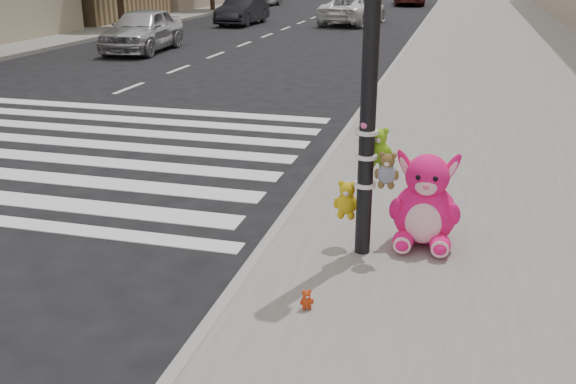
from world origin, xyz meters
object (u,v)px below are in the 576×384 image
(red_teddy, at_px, (307,299))
(car_dark_far, at_px, (243,10))
(car_silver_far, at_px, (143,30))
(pink_bunny, at_px, (425,206))
(car_white_near, at_px, (353,10))
(signal_pole, at_px, (370,100))

(red_teddy, xyz_separation_m, car_dark_far, (-9.30, 25.70, 0.44))
(red_teddy, xyz_separation_m, car_silver_far, (-9.53, 15.72, 0.50))
(pink_bunny, xyz_separation_m, car_white_near, (-5.02, 25.50, 0.10))
(signal_pole, height_order, car_silver_far, signal_pole)
(pink_bunny, xyz_separation_m, car_silver_far, (-10.43, 14.05, 0.16))
(car_dark_far, bearing_deg, signal_pole, -66.59)
(pink_bunny, height_order, car_silver_far, car_silver_far)
(red_teddy, bearing_deg, pink_bunny, 35.72)
(pink_bunny, bearing_deg, car_dark_far, 112.38)
(car_dark_far, bearing_deg, red_teddy, -68.19)
(red_teddy, height_order, car_white_near, car_white_near)
(pink_bunny, relative_size, car_white_near, 0.22)
(pink_bunny, distance_m, car_dark_far, 26.11)
(car_silver_far, xyz_separation_m, car_dark_far, (0.24, 9.98, -0.06))
(signal_pole, relative_size, car_silver_far, 0.93)
(car_silver_far, height_order, car_dark_far, car_silver_far)
(pink_bunny, xyz_separation_m, car_dark_far, (-10.19, 24.03, 0.10))
(car_dark_far, bearing_deg, car_white_near, 17.70)
(car_silver_far, relative_size, car_white_near, 0.89)
(car_silver_far, bearing_deg, signal_pole, -59.98)
(signal_pole, xyz_separation_m, red_teddy, (-0.30, -1.32, -1.53))
(signal_pole, bearing_deg, red_teddy, -102.80)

